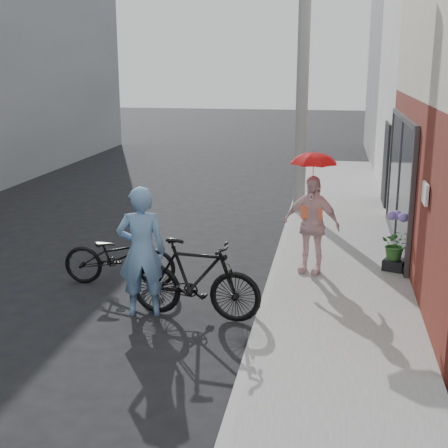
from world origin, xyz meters
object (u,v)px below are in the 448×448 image
(officer, at_px, (142,251))
(kimono_woman, at_px, (311,224))
(utility_pole, at_px, (303,66))
(bike_left, at_px, (119,256))
(bike_right, at_px, (195,279))
(planter, at_px, (394,265))

(officer, xyz_separation_m, kimono_woman, (2.35, 1.99, -0.00))
(utility_pole, xyz_separation_m, officer, (-1.90, -6.48, -2.54))
(bike_left, xyz_separation_m, kimono_woman, (3.10, 0.87, 0.46))
(bike_right, height_order, kimono_woman, kimono_woman)
(utility_pole, height_order, planter, utility_pole)
(officer, bearing_deg, bike_left, -69.98)
(bike_left, bearing_deg, planter, -77.00)
(planter, bearing_deg, bike_left, -164.95)
(utility_pole, xyz_separation_m, planter, (1.89, -4.13, -3.29))
(utility_pole, height_order, officer, utility_pole)
(bike_left, height_order, bike_right, bike_right)
(bike_right, distance_m, planter, 3.83)
(officer, relative_size, bike_left, 1.02)
(utility_pole, height_order, bike_left, utility_pole)
(bike_left, bearing_deg, utility_pole, -28.38)
(kimono_woman, height_order, planter, kimono_woman)
(bike_right, relative_size, kimono_woman, 1.17)
(bike_left, distance_m, planter, 4.71)
(kimono_woman, relative_size, planter, 4.82)
(officer, height_order, kimono_woman, officer)
(utility_pole, xyz_separation_m, bike_right, (-1.12, -6.48, -2.91))
(bike_left, relative_size, bike_right, 0.97)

